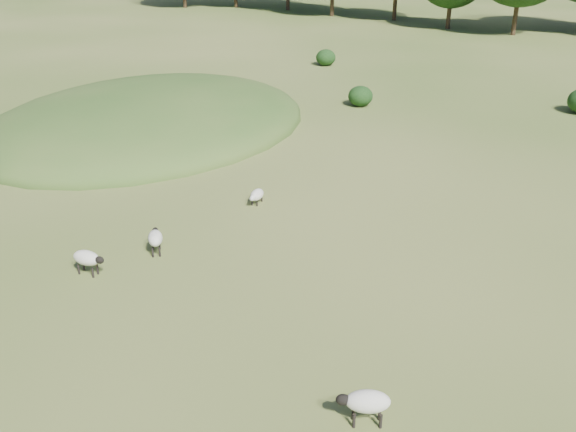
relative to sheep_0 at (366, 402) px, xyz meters
The scene contains 7 objects.
ground 24.28m from the sheep_0, 109.81° to the left, with size 160.00×160.00×0.00m, color #38581B.
mound 25.09m from the sheep_0, 143.74° to the left, with size 16.00×20.00×4.00m, color #33561E.
shrubs 30.77m from the sheep_0, 106.17° to the left, with size 20.88×10.78×1.46m.
sheep_0 is the anchor object (origin of this frame).
sheep_1 10.37m from the sheep_0, 158.79° to the left, with size 1.01×1.07×0.81m.
sheep_2 10.62m from the sheep_0, behind, with size 1.20×0.64×0.84m.
sheep_3 12.76m from the sheep_0, 135.06° to the left, with size 0.60×1.07×0.60m.
Camera 1 is at (12.59, -13.38, 10.52)m, focal length 40.00 mm.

